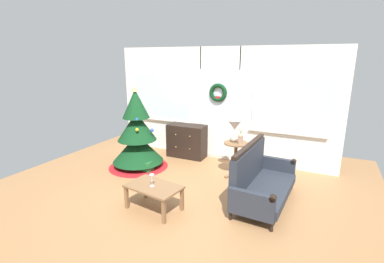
# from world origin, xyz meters

# --- Properties ---
(ground_plane) EXTENTS (6.76, 6.76, 0.00)m
(ground_plane) POSITION_xyz_m (0.00, 0.00, 0.00)
(ground_plane) COLOR #996B42
(back_wall_with_door) EXTENTS (5.20, 0.19, 2.55)m
(back_wall_with_door) POSITION_xyz_m (0.00, 2.08, 1.28)
(back_wall_with_door) COLOR white
(back_wall_with_door) RESTS_ON ground
(christmas_tree) EXTENTS (1.28, 1.28, 1.76)m
(christmas_tree) POSITION_xyz_m (-1.35, 0.76, 0.64)
(christmas_tree) COLOR #4C331E
(christmas_tree) RESTS_ON ground
(dresser_cabinet) EXTENTS (0.91, 0.46, 0.78)m
(dresser_cabinet) POSITION_xyz_m (-0.69, 1.79, 0.39)
(dresser_cabinet) COLOR black
(dresser_cabinet) RESTS_ON ground
(settee_sofa) EXTENTS (0.80, 1.67, 0.96)m
(settee_sofa) POSITION_xyz_m (1.35, 0.38, 0.38)
(settee_sofa) COLOR black
(settee_sofa) RESTS_ON ground
(side_table) EXTENTS (0.50, 0.48, 0.69)m
(side_table) POSITION_xyz_m (0.70, 1.21, 0.49)
(side_table) COLOR brown
(side_table) RESTS_ON ground
(table_lamp) EXTENTS (0.28, 0.28, 0.44)m
(table_lamp) POSITION_xyz_m (0.64, 1.25, 0.98)
(table_lamp) COLOR silver
(table_lamp) RESTS_ON side_table
(flower_vase) EXTENTS (0.11, 0.10, 0.35)m
(flower_vase) POSITION_xyz_m (0.80, 1.15, 0.81)
(flower_vase) COLOR tan
(flower_vase) RESTS_ON side_table
(coffee_table) EXTENTS (0.91, 0.64, 0.40)m
(coffee_table) POSITION_xyz_m (-0.05, -0.61, 0.34)
(coffee_table) COLOR brown
(coffee_table) RESTS_ON ground
(wine_glass) EXTENTS (0.08, 0.08, 0.20)m
(wine_glass) POSITION_xyz_m (-0.06, -0.63, 0.54)
(wine_glass) COLOR silver
(wine_glass) RESTS_ON coffee_table
(gift_box) EXTENTS (0.23, 0.20, 0.23)m
(gift_box) POSITION_xyz_m (-1.02, 0.59, 0.11)
(gift_box) COLOR #266633
(gift_box) RESTS_ON ground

